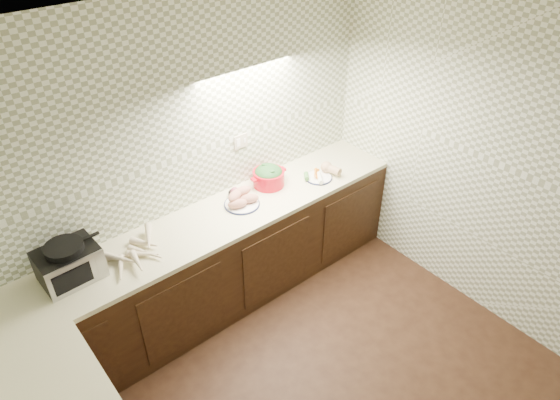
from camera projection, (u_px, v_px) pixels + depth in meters
room at (355, 250)px, 2.58m from camera, size 3.60×3.60×2.60m
counter at (194, 374)px, 3.33m from camera, size 3.60×3.60×0.90m
toaster_oven at (69, 263)px, 3.37m from camera, size 0.41×0.32×0.28m
parsnip_pile at (129, 258)px, 3.55m from camera, size 0.35×0.44×0.08m
sweet_potato_plate at (241, 199)px, 4.12m from camera, size 0.30×0.30×0.14m
onion_bowl at (236, 193)px, 4.21m from camera, size 0.14×0.14×0.10m
dutch_oven at (269, 176)px, 4.33m from camera, size 0.34×0.29×0.19m
veg_plate at (322, 172)px, 4.48m from camera, size 0.31×0.26×0.12m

